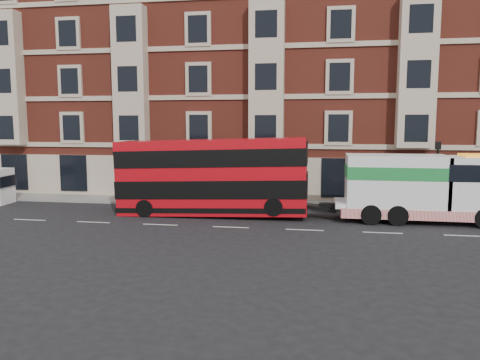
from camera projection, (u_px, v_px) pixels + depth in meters
name	position (u px, v px, depth m)	size (l,w,h in m)	color
ground	(231.00, 227.00, 25.45)	(120.00, 120.00, 0.00)	black
sidewalk	(250.00, 203.00, 32.79)	(90.00, 3.00, 0.15)	slate
victorian_terrace	(269.00, 70.00, 38.85)	(45.00, 12.00, 20.40)	maroon
lamp_post_west	(161.00, 166.00, 32.17)	(0.35, 0.15, 4.35)	black
lamp_post_east	(437.00, 171.00, 29.27)	(0.35, 0.15, 4.35)	black
double_decker_bus	(212.00, 175.00, 28.48)	(11.51, 2.64, 4.66)	#B90A13
tow_truck	(419.00, 187.00, 26.58)	(9.22, 2.72, 3.84)	white
pedestrian	(141.00, 188.00, 33.84)	(0.60, 0.39, 1.64)	#191E33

